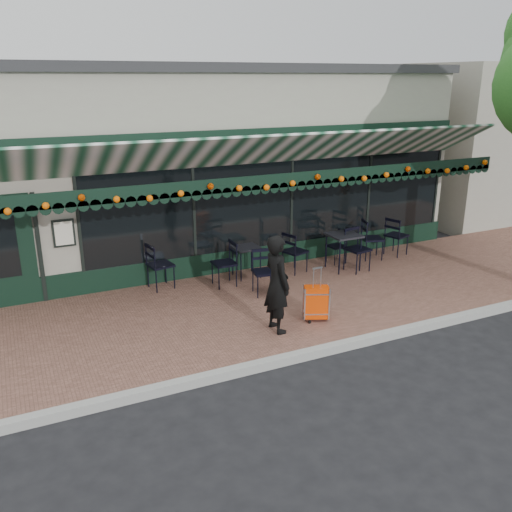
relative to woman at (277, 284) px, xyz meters
name	(u,v)px	position (x,y,z in m)	size (l,w,h in m)	color
ground	(330,350)	(0.60, -0.82, -1.02)	(80.00, 80.00, 0.00)	black
sidewalk	(276,304)	(0.60, 1.18, -0.95)	(18.00, 4.00, 0.15)	brown
curb	(332,348)	(0.60, -0.90, -0.95)	(18.00, 0.16, 0.15)	#9E9E99
restaurant_building	(182,157)	(0.60, 7.02, 1.25)	(12.00, 9.60, 4.50)	gray
neighbor_building_right	(509,132)	(13.60, 7.18, 1.38)	(12.00, 8.00, 4.80)	#9C9989
woman	(277,284)	(0.00, 0.00, 0.00)	(0.64, 0.42, 1.74)	black
suitcase	(316,303)	(0.84, 0.06, -0.53)	(0.51, 0.41, 1.01)	#E23D07
cafe_table_a	(344,238)	(2.86, 2.20, -0.12)	(0.68, 0.68, 0.84)	black
cafe_table_b	(246,250)	(0.63, 2.70, -0.25)	(0.56, 0.56, 0.69)	black
chair_a_left	(336,247)	(2.98, 2.65, -0.47)	(0.40, 0.40, 0.80)	black
chair_a_right	(372,239)	(3.93, 2.54, -0.37)	(0.50, 0.50, 1.00)	black
chair_a_front	(358,250)	(3.09, 1.96, -0.37)	(0.50, 0.50, 1.01)	black
chair_a_extra	(396,236)	(4.67, 2.53, -0.38)	(0.49, 0.49, 0.98)	black
chair_b_left	(224,264)	(-0.02, 2.40, -0.39)	(0.49, 0.49, 0.97)	black
chair_b_right	(295,252)	(1.75, 2.50, -0.39)	(0.48, 0.48, 0.96)	black
chair_b_front	(264,272)	(0.54, 1.60, -0.40)	(0.47, 0.47, 0.94)	black
chair_solo	(160,265)	(-1.29, 2.83, -0.37)	(0.50, 0.50, 1.00)	black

